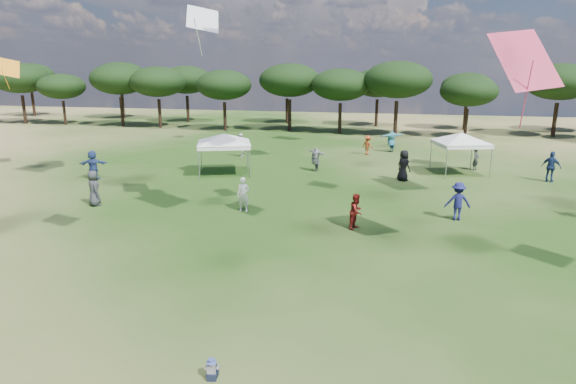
# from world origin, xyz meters

# --- Properties ---
(tree_line) EXTENTS (108.78, 17.63, 7.77)m
(tree_line) POSITION_xyz_m (2.39, 47.41, 5.42)
(tree_line) COLOR black
(tree_line) RESTS_ON ground
(tent_left) EXTENTS (6.32, 6.32, 2.97)m
(tent_left) POSITION_xyz_m (-7.25, 22.38, 2.55)
(tent_left) COLOR gray
(tent_left) RESTS_ON ground
(tent_right) EXTENTS (5.87, 5.87, 3.04)m
(tent_right) POSITION_xyz_m (7.79, 25.85, 2.62)
(tent_right) COLOR gray
(tent_right) RESTS_ON ground
(toddler) EXTENTS (0.36, 0.39, 0.50)m
(toddler) POSITION_xyz_m (0.25, 1.82, 0.23)
(toddler) COLOR black
(toddler) RESTS_ON ground
(festival_crowd) EXTENTS (29.17, 22.09, 1.92)m
(festival_crowd) POSITION_xyz_m (0.04, 23.41, 0.88)
(festival_crowd) COLOR silver
(festival_crowd) RESTS_ON ground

